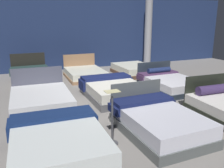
{
  "coord_description": "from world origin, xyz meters",
  "views": [
    {
      "loc": [
        -2.73,
        -6.38,
        2.39
      ],
      "look_at": [
        -0.07,
        0.1,
        0.49
      ],
      "focal_mm": 38.3,
      "sensor_mm": 36.0,
      "label": 1
    }
  ],
  "objects_px": {
    "bed_7": "(85,73)",
    "bed_8": "(134,70)",
    "price_sign": "(112,124)",
    "bed_1": "(158,121)",
    "bed_5": "(169,83)",
    "bed_0": "(59,143)",
    "bed_4": "(113,90)",
    "support_pillar": "(148,32)",
    "bed_6": "(31,77)",
    "bed_3": "(41,99)"
  },
  "relations": [
    {
      "from": "bed_7",
      "to": "bed_0",
      "type": "bearing_deg",
      "value": -109.75
    },
    {
      "from": "bed_6",
      "to": "support_pillar",
      "type": "bearing_deg",
      "value": 12.19
    },
    {
      "from": "bed_4",
      "to": "bed_5",
      "type": "distance_m",
      "value": 2.2
    },
    {
      "from": "support_pillar",
      "to": "price_sign",
      "type": "bearing_deg",
      "value": -124.98
    },
    {
      "from": "bed_0",
      "to": "bed_1",
      "type": "xyz_separation_m",
      "value": [
        2.15,
        0.11,
        0.01
      ]
    },
    {
      "from": "bed_1",
      "to": "bed_8",
      "type": "xyz_separation_m",
      "value": [
        2.19,
        5.35,
        -0.06
      ]
    },
    {
      "from": "bed_3",
      "to": "bed_4",
      "type": "bearing_deg",
      "value": 1.86
    },
    {
      "from": "bed_7",
      "to": "bed_6",
      "type": "bearing_deg",
      "value": -179.33
    },
    {
      "from": "bed_4",
      "to": "price_sign",
      "type": "xyz_separation_m",
      "value": [
        -1.16,
        -2.71,
        0.18
      ]
    },
    {
      "from": "price_sign",
      "to": "support_pillar",
      "type": "distance_m",
      "value": 8.65
    },
    {
      "from": "bed_4",
      "to": "bed_7",
      "type": "xyz_separation_m",
      "value": [
        -0.11,
        2.84,
        -0.05
      ]
    },
    {
      "from": "bed_0",
      "to": "bed_7",
      "type": "relative_size",
      "value": 1.06
    },
    {
      "from": "bed_5",
      "to": "bed_4",
      "type": "bearing_deg",
      "value": -178.34
    },
    {
      "from": "bed_6",
      "to": "bed_5",
      "type": "bearing_deg",
      "value": -32.82
    },
    {
      "from": "bed_1",
      "to": "bed_5",
      "type": "distance_m",
      "value": 3.56
    },
    {
      "from": "bed_5",
      "to": "bed_7",
      "type": "height_order",
      "value": "bed_7"
    },
    {
      "from": "bed_1",
      "to": "price_sign",
      "type": "bearing_deg",
      "value": -177.48
    },
    {
      "from": "bed_6",
      "to": "price_sign",
      "type": "distance_m",
      "value": 5.67
    },
    {
      "from": "bed_8",
      "to": "price_sign",
      "type": "relative_size",
      "value": 1.8
    },
    {
      "from": "bed_5",
      "to": "bed_1",
      "type": "bearing_deg",
      "value": -130.68
    },
    {
      "from": "bed_1",
      "to": "bed_5",
      "type": "height_order",
      "value": "bed_1"
    },
    {
      "from": "bed_4",
      "to": "bed_5",
      "type": "relative_size",
      "value": 0.99
    },
    {
      "from": "bed_1",
      "to": "bed_7",
      "type": "height_order",
      "value": "bed_1"
    },
    {
      "from": "bed_8",
      "to": "price_sign",
      "type": "xyz_separation_m",
      "value": [
        -3.3,
        -5.42,
        0.22
      ]
    },
    {
      "from": "bed_7",
      "to": "support_pillar",
      "type": "relative_size",
      "value": 0.56
    },
    {
      "from": "bed_0",
      "to": "bed_3",
      "type": "distance_m",
      "value": 2.75
    },
    {
      "from": "bed_7",
      "to": "price_sign",
      "type": "bearing_deg",
      "value": -99.85
    },
    {
      "from": "bed_6",
      "to": "support_pillar",
      "type": "distance_m",
      "value": 6.35
    },
    {
      "from": "bed_0",
      "to": "price_sign",
      "type": "relative_size",
      "value": 1.91
    },
    {
      "from": "support_pillar",
      "to": "bed_3",
      "type": "bearing_deg",
      "value": -144.19
    },
    {
      "from": "support_pillar",
      "to": "bed_8",
      "type": "bearing_deg",
      "value": -135.44
    },
    {
      "from": "bed_0",
      "to": "bed_4",
      "type": "xyz_separation_m",
      "value": [
        2.21,
        2.75,
        -0.01
      ]
    },
    {
      "from": "bed_0",
      "to": "bed_5",
      "type": "bearing_deg",
      "value": 35.17
    },
    {
      "from": "bed_5",
      "to": "price_sign",
      "type": "distance_m",
      "value": 4.4
    },
    {
      "from": "bed_6",
      "to": "bed_8",
      "type": "xyz_separation_m",
      "value": [
        4.39,
        -0.14,
        -0.04
      ]
    },
    {
      "from": "bed_8",
      "to": "support_pillar",
      "type": "xyz_separation_m",
      "value": [
        1.6,
        1.58,
        1.54
      ]
    },
    {
      "from": "bed_0",
      "to": "bed_1",
      "type": "height_order",
      "value": "bed_1"
    },
    {
      "from": "support_pillar",
      "to": "bed_4",
      "type": "bearing_deg",
      "value": -131.08
    },
    {
      "from": "bed_4",
      "to": "support_pillar",
      "type": "bearing_deg",
      "value": 49.15
    },
    {
      "from": "bed_7",
      "to": "bed_8",
      "type": "height_order",
      "value": "bed_7"
    },
    {
      "from": "bed_6",
      "to": "bed_8",
      "type": "relative_size",
      "value": 1.07
    },
    {
      "from": "bed_1",
      "to": "bed_4",
      "type": "distance_m",
      "value": 2.64
    },
    {
      "from": "bed_4",
      "to": "price_sign",
      "type": "bearing_deg",
      "value": -112.92
    },
    {
      "from": "bed_0",
      "to": "bed_3",
      "type": "relative_size",
      "value": 0.95
    },
    {
      "from": "bed_8",
      "to": "bed_7",
      "type": "bearing_deg",
      "value": 175.9
    },
    {
      "from": "bed_7",
      "to": "bed_8",
      "type": "bearing_deg",
      "value": -2.51
    },
    {
      "from": "bed_0",
      "to": "price_sign",
      "type": "xyz_separation_m",
      "value": [
        1.05,
        0.04,
        0.18
      ]
    },
    {
      "from": "bed_4",
      "to": "bed_6",
      "type": "relative_size",
      "value": 1.02
    },
    {
      "from": "bed_5",
      "to": "bed_0",
      "type": "bearing_deg",
      "value": -148.32
    },
    {
      "from": "bed_0",
      "to": "bed_6",
      "type": "height_order",
      "value": "bed_6"
    }
  ]
}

